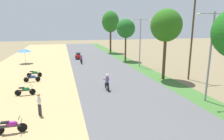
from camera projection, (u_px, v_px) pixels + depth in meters
name	position (u px, v px, depth m)	size (l,w,h in m)	color
parked_motorbike_third	(11.00, 125.00, 11.30)	(1.80, 0.54, 0.94)	black
parked_motorbike_fourth	(25.00, 90.00, 17.62)	(1.80, 0.54, 0.94)	black
parked_motorbike_fifth	(32.00, 77.00, 21.96)	(1.80, 0.54, 0.94)	black
parked_motorbike_sixth	(35.00, 73.00, 23.99)	(1.80, 0.54, 0.94)	black
vendor_umbrella	(24.00, 50.00, 32.57)	(2.20, 2.20, 2.52)	#99999E
pedestrian_on_shoulder	(39.00, 103.00, 13.48)	(0.41, 0.43, 1.62)	#33333D
median_tree_second	(166.00, 26.00, 21.86)	(3.54, 3.54, 8.10)	#4C351E
median_tree_third	(126.00, 29.00, 34.45)	(3.29, 3.29, 7.52)	#4C351E
median_tree_fourth	(110.00, 22.00, 45.14)	(3.98, 3.98, 9.75)	#4C351E
streetlamp_near	(211.00, 51.00, 15.48)	(3.16, 0.20, 7.27)	gray
streetlamp_mid	(140.00, 39.00, 29.34)	(3.16, 0.20, 7.28)	gray
utility_pole_near	(192.00, 36.00, 22.08)	(1.80, 0.20, 9.98)	brown
car_sedan_red	(78.00, 55.00, 37.42)	(1.10, 2.26, 1.19)	red
motorbike_foreground_rider	(107.00, 82.00, 18.99)	(0.54, 1.80, 1.66)	black
motorbike_ahead_second	(81.00, 59.00, 32.62)	(0.54, 1.80, 1.66)	black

